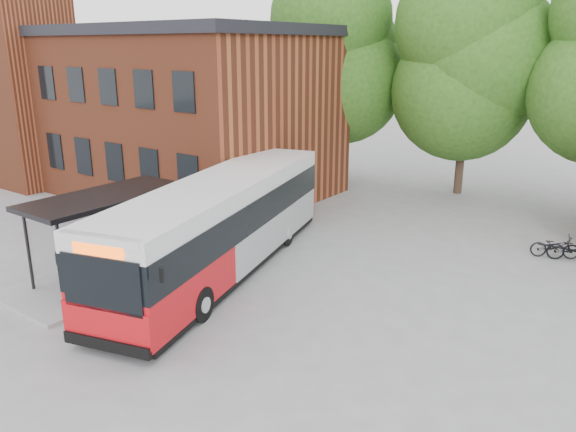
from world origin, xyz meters
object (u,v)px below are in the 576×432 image
Objects in this scene: city_bus at (222,226)px; bicycle_2 at (574,249)px; bus_shelter at (109,235)px; bicycle_0 at (555,246)px.

city_bus reaches higher than bicycle_2.
bicycle_0 is at bearing 42.24° from bus_shelter.
bus_shelter reaches higher than bicycle_2.
city_bus is at bearing 44.04° from bus_shelter.
bicycle_0 is at bearing 75.45° from bicycle_2.
bicycle_2 is at bearing 40.90° from bus_shelter.
city_bus is at bearing 109.45° from bicycle_0.
city_bus is 7.44× the size of bicycle_0.
bus_shelter is at bearing -151.50° from city_bus.
city_bus reaches higher than bus_shelter.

